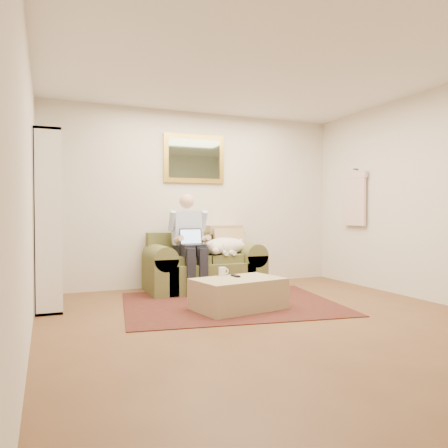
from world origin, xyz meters
TOP-DOWN VIEW (x-y plane):
  - room_shell at (0.00, 0.35)m, footprint 4.51×5.00m
  - rug at (-0.08, 1.03)m, footprint 2.74×2.32m
  - sofa at (-0.06, 2.06)m, footprint 1.62×0.82m
  - seated_man at (-0.30, 1.91)m, footprint 0.53×0.76m
  - laptop at (-0.30, 1.85)m, footprint 0.31×0.25m
  - sleeping_dog at (0.23, 1.97)m, footprint 0.67×0.42m
  - ottoman at (-0.12, 0.71)m, footprint 1.07×0.79m
  - coffee_mug at (-0.21, 0.98)m, footprint 0.08×0.08m
  - tv_remote at (-0.10, 0.84)m, footprint 0.06×0.15m
  - bookshelf at (-2.10, 1.60)m, footprint 0.28×0.80m
  - wall_mirror at (-0.06, 2.47)m, footprint 0.94×0.04m
  - hanging_shirt at (2.19, 1.60)m, footprint 0.06×0.52m

SIDE VIEW (x-z plane):
  - rug at x=-0.08m, z-range 0.00..0.01m
  - ottoman at x=-0.12m, z-range 0.00..0.35m
  - sofa at x=-0.06m, z-range -0.21..0.76m
  - tv_remote at x=-0.10m, z-range 0.35..0.37m
  - coffee_mug at x=-0.21m, z-range 0.35..0.45m
  - sleeping_dog at x=0.23m, z-range 0.49..0.74m
  - seated_man at x=-0.30m, z-range 0.00..1.36m
  - laptop at x=-0.30m, z-range 0.60..0.83m
  - bookshelf at x=-2.10m, z-range 0.00..2.00m
  - room_shell at x=0.00m, z-range 0.00..2.61m
  - hanging_shirt at x=2.19m, z-range 0.90..1.80m
  - wall_mirror at x=-0.06m, z-range 1.54..2.26m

